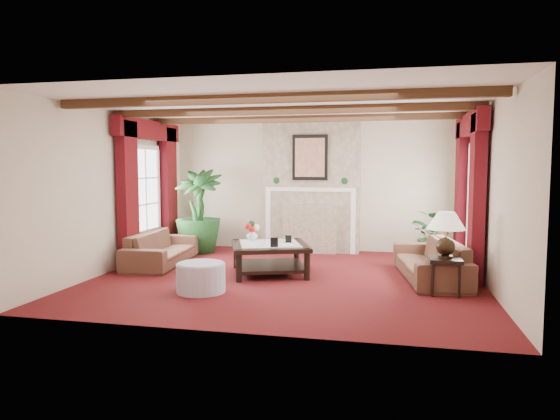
% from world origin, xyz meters
% --- Properties ---
extents(floor, '(6.00, 6.00, 0.00)m').
position_xyz_m(floor, '(0.00, 0.00, 0.00)').
color(floor, '#4B0D0D').
rests_on(floor, ground).
extents(ceiling, '(6.00, 6.00, 0.00)m').
position_xyz_m(ceiling, '(0.00, 0.00, 2.70)').
color(ceiling, white).
rests_on(ceiling, floor).
extents(back_wall, '(6.00, 0.02, 2.70)m').
position_xyz_m(back_wall, '(0.00, 2.75, 1.35)').
color(back_wall, beige).
rests_on(back_wall, ground).
extents(left_wall, '(0.02, 5.50, 2.70)m').
position_xyz_m(left_wall, '(-3.00, 0.00, 1.35)').
color(left_wall, beige).
rests_on(left_wall, ground).
extents(right_wall, '(0.02, 5.50, 2.70)m').
position_xyz_m(right_wall, '(3.00, 0.00, 1.35)').
color(right_wall, beige).
rests_on(right_wall, ground).
extents(ceiling_beams, '(6.00, 3.00, 0.12)m').
position_xyz_m(ceiling_beams, '(0.00, 0.00, 2.64)').
color(ceiling_beams, '#3E2513').
rests_on(ceiling_beams, ceiling).
extents(fireplace, '(2.00, 0.52, 2.70)m').
position_xyz_m(fireplace, '(0.00, 2.55, 2.70)').
color(fireplace, tan).
rests_on(fireplace, ground).
extents(french_door_left, '(0.10, 1.10, 2.16)m').
position_xyz_m(french_door_left, '(-2.97, 1.00, 2.13)').
color(french_door_left, white).
rests_on(french_door_left, ground).
extents(french_door_right, '(0.10, 1.10, 2.16)m').
position_xyz_m(french_door_right, '(2.97, 1.00, 2.13)').
color(french_door_right, white).
rests_on(french_door_right, ground).
extents(curtains_left, '(0.20, 2.40, 2.55)m').
position_xyz_m(curtains_left, '(-2.86, 1.00, 2.55)').
color(curtains_left, '#4A090A').
rests_on(curtains_left, ground).
extents(curtains_right, '(0.20, 2.40, 2.55)m').
position_xyz_m(curtains_right, '(2.86, 1.00, 2.55)').
color(curtains_right, '#4A090A').
rests_on(curtains_right, ground).
extents(sofa_left, '(2.12, 0.94, 0.79)m').
position_xyz_m(sofa_left, '(-2.44, 0.58, 0.39)').
color(sofa_left, '#390F18').
rests_on(sofa_left, ground).
extents(sofa_right, '(2.27, 1.21, 0.82)m').
position_xyz_m(sofa_right, '(2.22, 0.35, 0.41)').
color(sofa_right, '#390F18').
rests_on(sofa_right, ground).
extents(potted_palm, '(1.04, 1.76, 0.96)m').
position_xyz_m(potted_palm, '(-2.24, 1.90, 0.48)').
color(potted_palm, black).
rests_on(potted_palm, ground).
extents(small_plant, '(1.78, 1.78, 0.75)m').
position_xyz_m(small_plant, '(2.43, 1.88, 0.38)').
color(small_plant, black).
rests_on(small_plant, ground).
extents(coffee_table, '(1.55, 1.55, 0.50)m').
position_xyz_m(coffee_table, '(-0.33, 0.20, 0.25)').
color(coffee_table, black).
rests_on(coffee_table, ground).
extents(side_table, '(0.44, 0.44, 0.51)m').
position_xyz_m(side_table, '(2.35, -0.58, 0.26)').
color(side_table, black).
rests_on(side_table, ground).
extents(ottoman, '(0.69, 0.69, 0.40)m').
position_xyz_m(ottoman, '(-1.00, -1.18, 0.20)').
color(ottoman, '#9F9CB1').
rests_on(ottoman, ground).
extents(table_lamp, '(0.52, 0.52, 0.66)m').
position_xyz_m(table_lamp, '(2.35, -0.58, 0.84)').
color(table_lamp, black).
rests_on(table_lamp, side_table).
extents(flower_vase, '(0.22, 0.23, 0.19)m').
position_xyz_m(flower_vase, '(-0.72, 0.51, 0.59)').
color(flower_vase, silver).
rests_on(flower_vase, coffee_table).
extents(book, '(0.23, 0.21, 0.28)m').
position_xyz_m(book, '(-0.09, -0.03, 0.64)').
color(book, black).
rests_on(book, coffee_table).
extents(photo_frame_a, '(0.12, 0.06, 0.16)m').
position_xyz_m(photo_frame_a, '(-0.17, -0.17, 0.58)').
color(photo_frame_a, black).
rests_on(photo_frame_a, coffee_table).
extents(photo_frame_b, '(0.10, 0.02, 0.13)m').
position_xyz_m(photo_frame_b, '(-0.04, 0.32, 0.57)').
color(photo_frame_b, black).
rests_on(photo_frame_b, coffee_table).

